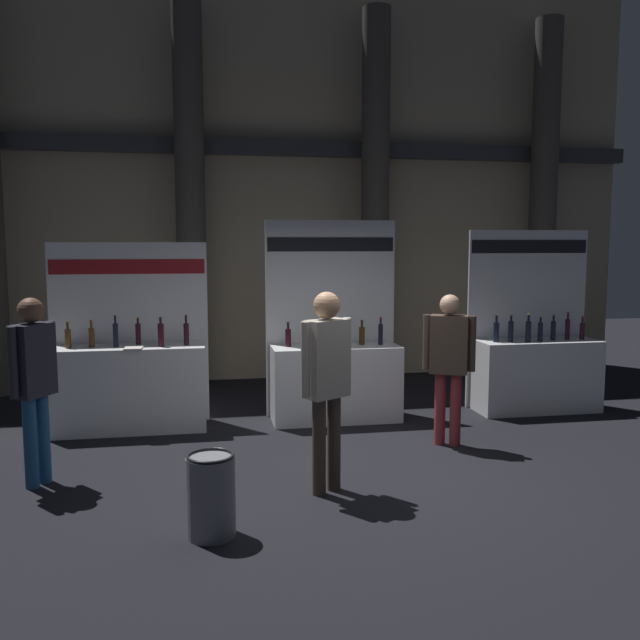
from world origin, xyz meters
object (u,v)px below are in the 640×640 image
object	(u,v)px
visitor_0	(449,356)
exhibitor_booth_0	(129,380)
visitor_3	(327,373)
visitor_4	(34,375)
trash_bin	(211,495)
exhibitor_booth_2	(535,366)
exhibitor_booth_1	(335,372)

from	to	relation	value
visitor_0	exhibitor_booth_0	bearing A→B (deg)	-174.49
exhibitor_booth_0	visitor_3	xyz separation A→B (m)	(1.97, -2.47, 0.50)
visitor_0	visitor_4	bearing A→B (deg)	-147.61
trash_bin	exhibitor_booth_0	bearing A→B (deg)	105.82
trash_bin	exhibitor_booth_2	bearing A→B (deg)	36.35
exhibitor_booth_0	exhibitor_booth_2	world-z (taller)	exhibitor_booth_2
exhibitor_booth_2	visitor_4	distance (m)	6.27
visitor_3	exhibitor_booth_2	bearing A→B (deg)	-174.09
exhibitor_booth_1	exhibitor_booth_2	bearing A→B (deg)	0.09
visitor_0	exhibitor_booth_1	bearing A→B (deg)	153.60
exhibitor_booth_0	visitor_0	distance (m)	3.83
exhibitor_booth_2	visitor_0	distance (m)	2.22
exhibitor_booth_0	visitor_4	xyz separation A→B (m)	(-0.66, -1.81, 0.45)
exhibitor_booth_1	exhibitor_booth_2	world-z (taller)	exhibitor_booth_1
exhibitor_booth_2	visitor_3	bearing A→B (deg)	-143.41
exhibitor_booth_1	visitor_4	world-z (taller)	exhibitor_booth_1
visitor_3	exhibitor_booth_0	bearing A→B (deg)	-82.20
visitor_0	visitor_4	world-z (taller)	visitor_4
visitor_0	visitor_3	xyz separation A→B (m)	(-1.61, -1.18, 0.08)
visitor_3	visitor_4	size ratio (longest dim) A/B	1.04
trash_bin	visitor_4	distance (m)	2.24
exhibitor_booth_2	visitor_0	bearing A→B (deg)	-143.13
exhibitor_booth_0	trash_bin	world-z (taller)	exhibitor_booth_0
trash_bin	visitor_4	world-z (taller)	visitor_4
visitor_0	visitor_4	distance (m)	4.27
trash_bin	visitor_0	distance (m)	3.36
trash_bin	visitor_3	distance (m)	1.51
visitor_3	visitor_4	world-z (taller)	visitor_3
exhibitor_booth_2	visitor_3	world-z (taller)	exhibitor_booth_2
visitor_3	visitor_4	xyz separation A→B (m)	(-2.63, 0.66, -0.05)
exhibitor_booth_1	exhibitor_booth_2	size ratio (longest dim) A/B	1.05
exhibitor_booth_0	visitor_4	distance (m)	1.98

